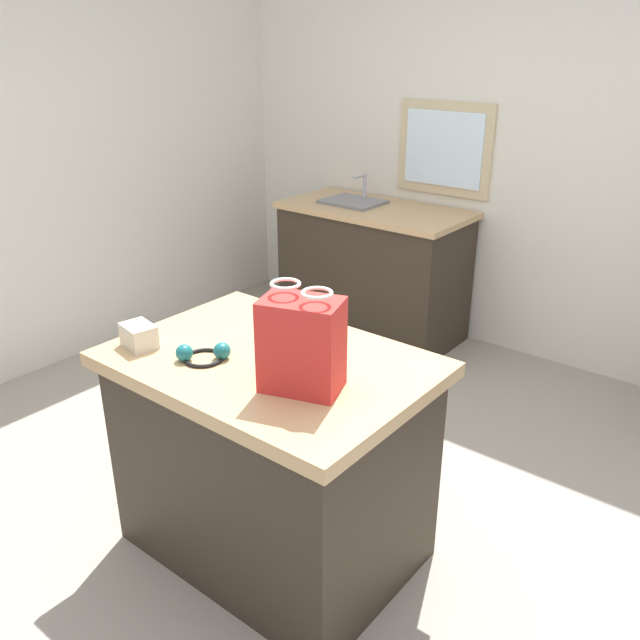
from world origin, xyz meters
TOP-DOWN VIEW (x-y plane):
  - ground at (0.00, 0.00)m, footprint 5.79×5.79m
  - back_wall at (-0.01, 2.22)m, footprint 4.82×0.13m
  - kitchen_island at (-0.10, -0.24)m, footprint 1.17×0.83m
  - sink_counter at (-1.04, 1.84)m, footprint 1.28×0.65m
  - shopping_bag at (0.15, -0.34)m, footprint 0.30×0.24m
  - small_box at (-0.55, -0.48)m, footprint 0.15×0.12m
  - bottle at (-0.13, -0.15)m, footprint 0.06×0.06m
  - ear_defenders at (-0.27, -0.40)m, footprint 0.21×0.21m

SIDE VIEW (x-z plane):
  - ground at x=0.00m, z-range 0.00..0.00m
  - kitchen_island at x=-0.10m, z-range 0.00..0.89m
  - sink_counter at x=-1.04m, z-range -0.08..1.02m
  - ear_defenders at x=-0.27m, z-range 0.87..0.93m
  - small_box at x=-0.55m, z-range 0.88..0.97m
  - bottle at x=-0.13m, z-range 0.87..1.07m
  - shopping_bag at x=0.15m, z-range 0.86..1.22m
  - back_wall at x=-0.01m, z-range 0.00..2.53m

